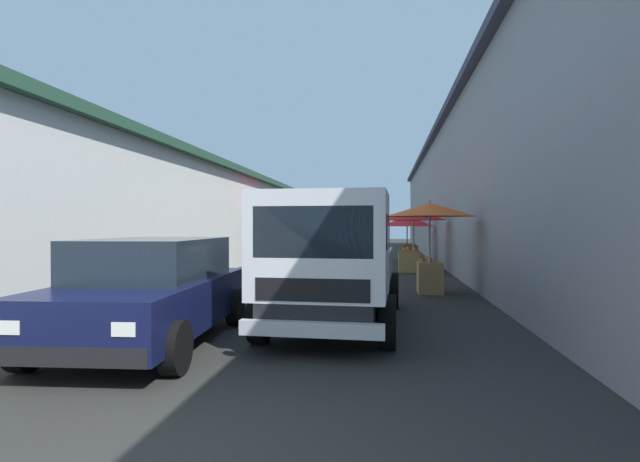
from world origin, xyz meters
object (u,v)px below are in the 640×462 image
vendor_in_shade (366,244)px  delivery_truck (330,265)px  hatchback_car (151,290)px  fruit_stall_far_right (407,225)px  plastic_stool (251,287)px  fruit_stall_near_right (288,221)px  fruit_stall_far_left (413,223)px  vendor_by_crates (371,252)px  fruit_stall_near_left (430,223)px

vendor_in_shade → delivery_truck: bearing=179.8°
hatchback_car → fruit_stall_far_right: bearing=-14.9°
fruit_stall_far_right → plastic_stool: size_ratio=5.65×
fruit_stall_near_right → plastic_stool: fruit_stall_near_right is taller
fruit_stall_far_left → plastic_stool: (-7.46, 3.80, -1.40)m
fruit_stall_far_left → delivery_truck: fruit_stall_far_left is taller
fruit_stall_near_right → hatchback_car: fruit_stall_near_right is taller
fruit_stall_far_right → fruit_stall_near_right: size_ratio=0.92×
delivery_truck → vendor_in_shade: 12.75m
hatchback_car → vendor_by_crates: bearing=-20.2°
vendor_by_crates → plastic_stool: (-3.97, 2.43, -0.54)m
delivery_truck → fruit_stall_far_right: bearing=-7.0°
plastic_stool → fruit_stall_far_left: bearing=-27.0°
hatchback_car → vendor_in_shade: 13.83m
fruit_stall_far_right → delivery_truck: 15.11m
fruit_stall_near_right → delivery_truck: size_ratio=0.54×
hatchback_car → delivery_truck: 2.56m
fruit_stall_near_left → vendor_by_crates: 2.68m
fruit_stall_near_right → fruit_stall_far_left: bearing=-116.3°
fruit_stall_near_right → delivery_truck: (-12.74, -3.21, -0.80)m
vendor_by_crates → fruit_stall_near_left: bearing=-145.0°
vendor_in_shade → plastic_stool: size_ratio=3.59×
delivery_truck → hatchback_car: bearing=109.8°
hatchback_car → plastic_stool: (3.68, -0.38, -0.41)m
fruit_stall_far_left → plastic_stool: size_ratio=5.38×
fruit_stall_near_left → plastic_stool: (-1.88, 3.89, -1.37)m
fruit_stall_near_right → delivery_truck: bearing=-165.9°
fruit_stall_near_right → vendor_in_shade: 3.38m
fruit_stall_far_left → vendor_by_crates: size_ratio=1.53×
vendor_in_shade → fruit_stall_near_left: bearing=-167.2°
fruit_stall_far_right → delivery_truck: (-14.99, 1.83, -0.65)m
hatchback_car → delivery_truck: (0.86, -2.39, 0.30)m
fruit_stall_far_left → fruit_stall_near_right: bearing=63.7°
vendor_by_crates → fruit_stall_far_left: bearing=-21.5°
fruit_stall_near_left → vendor_in_shade: size_ratio=1.44×
fruit_stall_far_right → fruit_stall_far_left: size_ratio=1.05×
hatchback_car → vendor_in_shade: size_ratio=2.56×
fruit_stall_far_left → vendor_by_crates: (-3.49, 1.38, -0.85)m
fruit_stall_far_right → plastic_stool: 12.84m
fruit_stall_far_right → hatchback_car: bearing=165.1°
fruit_stall_far_right → plastic_stool: fruit_stall_far_right is taller
fruit_stall_near_left → fruit_stall_far_left: (5.57, 0.09, 0.03)m
fruit_stall_near_right → plastic_stool: 10.11m
hatchback_car → plastic_stool: bearing=-5.9°
fruit_stall_near_left → fruit_stall_near_right: size_ratio=0.84×
hatchback_car → vendor_in_shade: (13.61, -2.43, 0.16)m
delivery_truck → plastic_stool: bearing=35.6°
fruit_stall_near_left → vendor_in_shade: 8.30m
delivery_truck → vendor_in_shade: (12.75, -0.04, -0.14)m
fruit_stall_near_left → hatchback_car: bearing=142.5°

